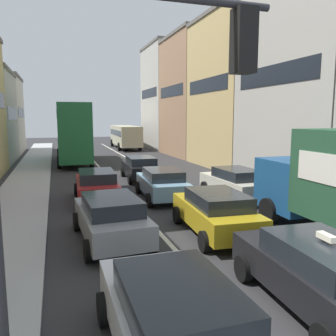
% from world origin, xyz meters
% --- Properties ---
extents(sidewalk_left, '(2.60, 64.00, 0.14)m').
position_xyz_m(sidewalk_left, '(-6.70, 20.00, 0.07)').
color(sidewalk_left, '#B0B0B0').
rests_on(sidewalk_left, ground).
extents(lane_stripe_left, '(0.16, 60.00, 0.01)m').
position_xyz_m(lane_stripe_left, '(-1.70, 20.00, 0.01)').
color(lane_stripe_left, silver).
rests_on(lane_stripe_left, ground).
extents(lane_stripe_right, '(0.16, 60.00, 0.01)m').
position_xyz_m(lane_stripe_right, '(1.70, 20.00, 0.01)').
color(lane_stripe_right, silver).
rests_on(lane_stripe_right, ground).
extents(building_row_right, '(7.20, 43.90, 12.94)m').
position_xyz_m(building_row_right, '(9.90, 23.17, 5.89)').
color(building_row_right, '#B2ADA3').
rests_on(building_row_right, ground).
extents(traffic_light_pole, '(3.58, 0.38, 5.50)m').
position_xyz_m(traffic_light_pole, '(-4.45, 0.86, 3.82)').
color(traffic_light_pole, '#2D2D33').
rests_on(traffic_light_pole, ground).
extents(taxi_centre_lane_front, '(2.25, 4.39, 1.66)m').
position_xyz_m(taxi_centre_lane_front, '(0.06, 2.07, 0.80)').
color(taxi_centre_lane_front, black).
rests_on(taxi_centre_lane_front, ground).
extents(sedan_left_lane_front, '(2.06, 4.30, 1.49)m').
position_xyz_m(sedan_left_lane_front, '(-3.33, 1.34, 0.80)').
color(sedan_left_lane_front, silver).
rests_on(sedan_left_lane_front, ground).
extents(sedan_centre_lane_second, '(2.27, 4.40, 1.49)m').
position_xyz_m(sedan_centre_lane_second, '(0.08, 6.99, 0.80)').
color(sedan_centre_lane_second, '#B29319').
rests_on(sedan_centre_lane_second, ground).
extents(wagon_left_lane_second, '(2.22, 4.38, 1.49)m').
position_xyz_m(wagon_left_lane_second, '(-3.40, 7.40, 0.80)').
color(wagon_left_lane_second, gray).
rests_on(wagon_left_lane_second, ground).
extents(hatchback_centre_lane_third, '(2.27, 4.40, 1.49)m').
position_xyz_m(hatchback_centre_lane_third, '(-0.13, 12.51, 0.80)').
color(hatchback_centre_lane_third, '#759EB7').
rests_on(hatchback_centre_lane_third, ground).
extents(sedan_left_lane_third, '(2.20, 4.37, 1.49)m').
position_xyz_m(sedan_left_lane_third, '(-3.22, 13.00, 0.80)').
color(sedan_left_lane_third, '#A51E1E').
rests_on(sedan_left_lane_third, ground).
extents(coupe_centre_lane_fourth, '(2.20, 4.37, 1.49)m').
position_xyz_m(coupe_centre_lane_fourth, '(0.13, 18.10, 0.80)').
color(coupe_centre_lane_fourth, black).
rests_on(coupe_centre_lane_fourth, ground).
extents(sedan_right_lane_behind_truck, '(2.17, 4.35, 1.49)m').
position_xyz_m(sedan_right_lane_behind_truck, '(3.33, 11.56, 0.80)').
color(sedan_right_lane_behind_truck, beige).
rests_on(sedan_right_lane_behind_truck, ground).
extents(bus_mid_queue_primary, '(2.89, 10.53, 5.06)m').
position_xyz_m(bus_mid_queue_primary, '(-3.50, 28.03, 2.83)').
color(bus_mid_queue_primary, '#1E6033').
rests_on(bus_mid_queue_primary, ground).
extents(bus_far_queue_secondary, '(3.06, 10.58, 2.90)m').
position_xyz_m(bus_far_queue_secondary, '(3.59, 40.96, 1.76)').
color(bus_far_queue_secondary, '#BFB793').
rests_on(bus_far_queue_secondary, ground).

